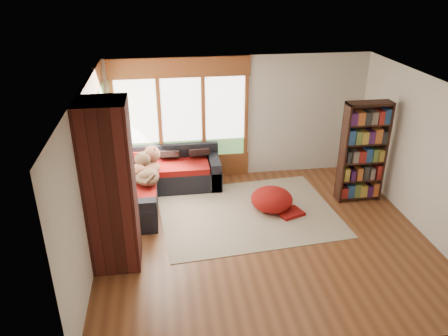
{
  "coord_description": "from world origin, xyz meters",
  "views": [
    {
      "loc": [
        -1.57,
        -6.13,
        4.23
      ],
      "look_at": [
        -0.56,
        0.81,
        0.95
      ],
      "focal_mm": 35.0,
      "sensor_mm": 36.0,
      "label": 1
    }
  ],
  "objects_px": {
    "area_rug": "(248,213)",
    "dog_tan": "(145,165)",
    "sectional_sofa": "(148,183)",
    "dog_brindle": "(145,171)",
    "bookshelf": "(363,153)",
    "pouf": "(272,199)",
    "brick_chimney": "(110,187)"
  },
  "relations": [
    {
      "from": "bookshelf",
      "to": "pouf",
      "type": "xyz_separation_m",
      "value": [
        -1.78,
        -0.17,
        -0.77
      ]
    },
    {
      "from": "dog_tan",
      "to": "brick_chimney",
      "type": "bearing_deg",
      "value": -155.64
    },
    {
      "from": "area_rug",
      "to": "dog_brindle",
      "type": "distance_m",
      "value": 2.08
    },
    {
      "from": "brick_chimney",
      "to": "sectional_sofa",
      "type": "distance_m",
      "value": 2.32
    },
    {
      "from": "dog_brindle",
      "to": "bookshelf",
      "type": "bearing_deg",
      "value": -105.01
    },
    {
      "from": "dog_brindle",
      "to": "area_rug",
      "type": "bearing_deg",
      "value": -117.23
    },
    {
      "from": "brick_chimney",
      "to": "pouf",
      "type": "bearing_deg",
      "value": 23.71
    },
    {
      "from": "pouf",
      "to": "dog_tan",
      "type": "xyz_separation_m",
      "value": [
        -2.33,
        0.67,
        0.55
      ]
    },
    {
      "from": "sectional_sofa",
      "to": "bookshelf",
      "type": "height_order",
      "value": "bookshelf"
    },
    {
      "from": "pouf",
      "to": "dog_tan",
      "type": "distance_m",
      "value": 2.48
    },
    {
      "from": "area_rug",
      "to": "sectional_sofa",
      "type": "bearing_deg",
      "value": 153.56
    },
    {
      "from": "sectional_sofa",
      "to": "pouf",
      "type": "bearing_deg",
      "value": -17.02
    },
    {
      "from": "sectional_sofa",
      "to": "dog_tan",
      "type": "bearing_deg",
      "value": -92.62
    },
    {
      "from": "bookshelf",
      "to": "dog_brindle",
      "type": "height_order",
      "value": "bookshelf"
    },
    {
      "from": "dog_tan",
      "to": "dog_brindle",
      "type": "bearing_deg",
      "value": -143.33
    },
    {
      "from": "area_rug",
      "to": "pouf",
      "type": "relative_size",
      "value": 4.06
    },
    {
      "from": "brick_chimney",
      "to": "dog_brindle",
      "type": "relative_size",
      "value": 3.05
    },
    {
      "from": "dog_brindle",
      "to": "dog_tan",
      "type": "bearing_deg",
      "value": -11.48
    },
    {
      "from": "brick_chimney",
      "to": "pouf",
      "type": "relative_size",
      "value": 3.29
    },
    {
      "from": "pouf",
      "to": "dog_tan",
      "type": "relative_size",
      "value": 0.83
    },
    {
      "from": "sectional_sofa",
      "to": "dog_tan",
      "type": "relative_size",
      "value": 2.32
    },
    {
      "from": "brick_chimney",
      "to": "area_rug",
      "type": "distance_m",
      "value": 2.86
    },
    {
      "from": "bookshelf",
      "to": "pouf",
      "type": "height_order",
      "value": "bookshelf"
    },
    {
      "from": "area_rug",
      "to": "dog_tan",
      "type": "relative_size",
      "value": 3.39
    },
    {
      "from": "sectional_sofa",
      "to": "dog_brindle",
      "type": "relative_size",
      "value": 2.58
    },
    {
      "from": "pouf",
      "to": "dog_brindle",
      "type": "bearing_deg",
      "value": 168.66
    },
    {
      "from": "bookshelf",
      "to": "dog_tan",
      "type": "bearing_deg",
      "value": 173.13
    },
    {
      "from": "pouf",
      "to": "dog_brindle",
      "type": "relative_size",
      "value": 0.93
    },
    {
      "from": "bookshelf",
      "to": "dog_tan",
      "type": "relative_size",
      "value": 2.09
    },
    {
      "from": "pouf",
      "to": "area_rug",
      "type": "bearing_deg",
      "value": -170.45
    },
    {
      "from": "bookshelf",
      "to": "pouf",
      "type": "bearing_deg",
      "value": -174.53
    },
    {
      "from": "brick_chimney",
      "to": "bookshelf",
      "type": "xyz_separation_m",
      "value": [
        4.54,
        1.38,
        -0.31
      ]
    }
  ]
}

